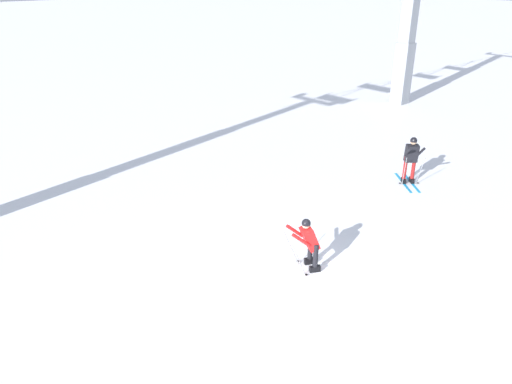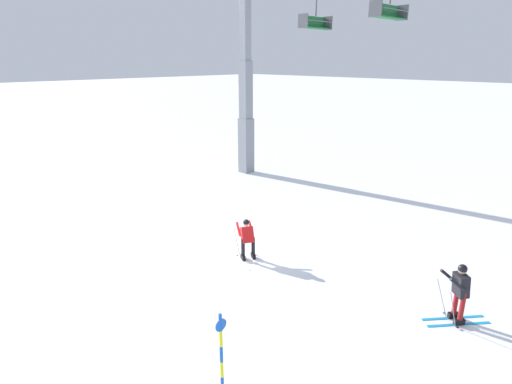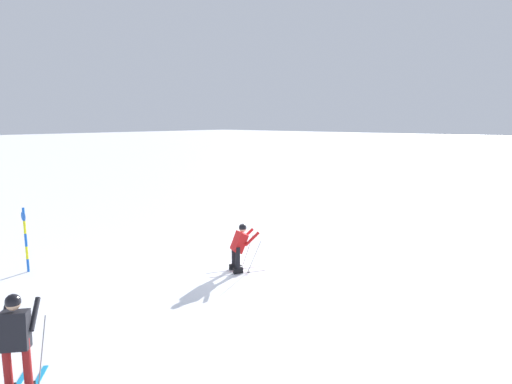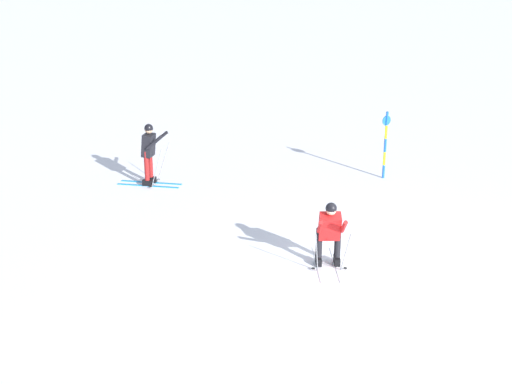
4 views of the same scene
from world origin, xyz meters
TOP-DOWN VIEW (x-y plane):
  - ground_plane at (0.00, 0.00)m, footprint 260.00×260.00m
  - skier_carving_main at (0.89, 0.71)m, footprint 1.71×1.21m
  - trail_marker_pole at (4.97, -3.98)m, footprint 0.07×0.28m
  - skier_distant_uphill at (7.57, 2.05)m, footprint 1.42×1.60m

SIDE VIEW (x-z plane):
  - ground_plane at x=0.00m, z-range 0.00..0.00m
  - skier_carving_main at x=0.89m, z-range 0.04..1.56m
  - skier_distant_uphill at x=7.57m, z-range 0.13..1.87m
  - trail_marker_pole at x=4.97m, z-range 0.08..2.00m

